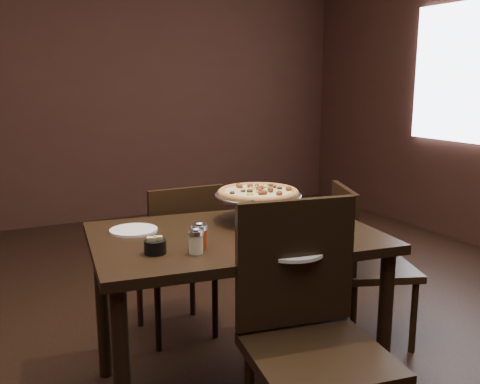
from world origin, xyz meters
name	(u,v)px	position (x,y,z in m)	size (l,w,h in m)	color
room	(230,89)	(0.06, 0.03, 1.40)	(6.04, 7.04, 2.84)	black
dining_table	(235,255)	(0.08, 0.03, 0.67)	(1.33, 0.97, 0.78)	black
pizza_stand	(258,193)	(0.27, 0.15, 0.92)	(0.41, 0.41, 0.17)	silver
parmesan_shaker	(196,241)	(-0.18, -0.16, 0.82)	(0.06, 0.06, 0.10)	beige
pepper_flake_shaker	(199,236)	(-0.14, -0.11, 0.83)	(0.06, 0.06, 0.11)	maroon
packet_caddy	(155,246)	(-0.32, -0.09, 0.80)	(0.09, 0.09, 0.07)	black
napkin_stack	(332,234)	(0.44, -0.20, 0.78)	(0.14, 0.14, 0.01)	white
plate_left	(134,230)	(-0.31, 0.25, 0.78)	(0.21, 0.21, 0.01)	white
plate_near	(291,251)	(0.16, -0.32, 0.78)	(0.27, 0.27, 0.01)	white
serving_spatula	(252,203)	(0.15, -0.01, 0.91)	(0.17, 0.17, 0.02)	silver
chair_far	(180,255)	(0.06, 0.66, 0.49)	(0.42, 0.42, 0.89)	black
chair_near	(309,330)	(0.11, -0.53, 0.55)	(0.54, 0.54, 1.01)	black
chair_side	(363,258)	(0.94, 0.17, 0.48)	(0.53, 0.53, 0.88)	black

